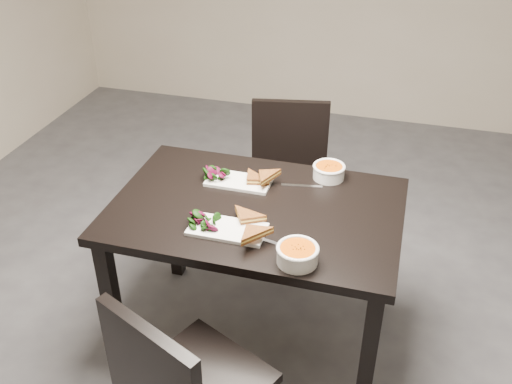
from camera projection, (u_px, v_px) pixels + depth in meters
ground at (303, 322)px, 2.87m from camera, size 5.00×5.00×0.00m
table at (256, 226)px, 2.45m from camera, size 1.20×0.80×0.75m
chair_far at (288, 171)px, 3.17m from camera, size 0.49×0.49×0.85m
plate_near at (227, 229)px, 2.24m from camera, size 0.30×0.15×0.02m
sandwich_near at (244, 223)px, 2.22m from camera, size 0.19×0.17×0.05m
salad_near at (203, 219)px, 2.25m from camera, size 0.09×0.08×0.04m
soup_bowl_near at (297, 253)px, 2.07m from camera, size 0.16×0.16×0.07m
cutlery_near at (276, 244)px, 2.18m from camera, size 0.18×0.05×0.00m
plate_far at (239, 181)px, 2.55m from camera, size 0.28×0.14×0.01m
sandwich_far at (252, 179)px, 2.51m from camera, size 0.16×0.13×0.05m
salad_far at (217, 173)px, 2.56m from camera, size 0.09×0.08×0.04m
soup_bowl_far at (329, 171)px, 2.57m from camera, size 0.15×0.15×0.07m
cutlery_far at (302, 186)px, 2.53m from camera, size 0.18×0.05×0.00m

